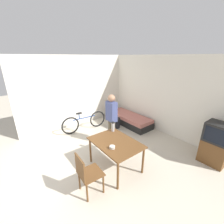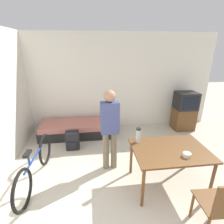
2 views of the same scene
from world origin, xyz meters
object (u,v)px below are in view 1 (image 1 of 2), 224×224
(tv, at_px, (216,144))
(backpack, at_px, (115,122))
(dining_table, at_px, (115,145))
(person_standing, at_px, (111,116))
(thermos_flask, at_px, (113,126))
(wooden_chair, at_px, (86,173))
(bicycle, at_px, (85,122))
(daybed, at_px, (129,119))
(mate_bowl, at_px, (112,147))

(tv, xyz_separation_m, backpack, (-3.16, -0.71, -0.35))
(dining_table, distance_m, person_standing, 1.15)
(thermos_flask, xyz_separation_m, backpack, (-1.27, 1.11, -0.66))
(person_standing, bearing_deg, wooden_chair, -52.34)
(wooden_chair, relative_size, thermos_flask, 3.41)
(tv, relative_size, person_standing, 0.70)
(backpack, bearing_deg, dining_table, -38.91)
(bicycle, bearing_deg, wooden_chair, -27.25)
(wooden_chair, bearing_deg, daybed, 122.43)
(thermos_flask, distance_m, mate_bowl, 0.83)
(dining_table, distance_m, backpack, 2.28)
(person_standing, bearing_deg, thermos_flask, -33.24)
(daybed, bearing_deg, wooden_chair, -57.57)
(backpack, bearing_deg, daybed, 84.82)
(daybed, relative_size, dining_table, 1.60)
(tv, relative_size, thermos_flask, 4.18)
(wooden_chair, xyz_separation_m, bicycle, (-2.54, 1.31, -0.19))
(thermos_flask, distance_m, backpack, 1.81)
(bicycle, xyz_separation_m, thermos_flask, (1.82, -0.08, 0.54))
(wooden_chair, relative_size, backpack, 2.06)
(wooden_chair, relative_size, person_standing, 0.57)
(bicycle, bearing_deg, backpack, 62.02)
(person_standing, bearing_deg, bicycle, -170.37)
(mate_bowl, bearing_deg, wooden_chair, -82.82)
(tv, bearing_deg, backpack, -167.37)
(wooden_chair, bearing_deg, bicycle, 152.75)
(backpack, bearing_deg, thermos_flask, -41.13)
(tv, relative_size, backpack, 2.53)
(thermos_flask, xyz_separation_m, mate_bowl, (0.63, -0.52, -0.12))
(tv, distance_m, backpack, 3.26)
(tv, height_order, bicycle, tv)
(bicycle, height_order, person_standing, person_standing)
(daybed, relative_size, thermos_flask, 7.31)
(bicycle, distance_m, thermos_flask, 1.90)
(tv, distance_m, dining_table, 2.55)
(wooden_chair, distance_m, mate_bowl, 0.76)
(wooden_chair, relative_size, mate_bowl, 7.43)
(dining_table, bearing_deg, backpack, 141.09)
(mate_bowl, distance_m, backpack, 2.57)
(bicycle, height_order, thermos_flask, thermos_flask)
(daybed, bearing_deg, backpack, -95.18)
(dining_table, distance_m, thermos_flask, 0.60)
(bicycle, relative_size, backpack, 3.91)
(tv, bearing_deg, mate_bowl, -118.24)
(person_standing, height_order, backpack, person_standing)
(thermos_flask, relative_size, backpack, 0.61)
(tv, xyz_separation_m, person_standing, (-2.36, -1.51, 0.36))
(bicycle, bearing_deg, daybed, 70.49)
(bicycle, xyz_separation_m, backpack, (0.55, 1.04, -0.11))
(person_standing, height_order, thermos_flask, person_standing)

